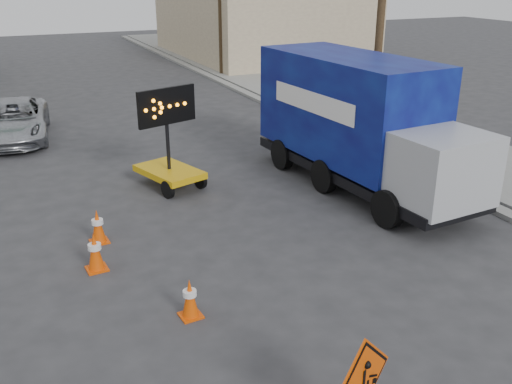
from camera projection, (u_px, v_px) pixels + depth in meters
curb_right at (284, 111)px, 23.44m from camera, size 0.40×60.00×0.12m
sidewalk_right at (332, 105)px, 24.32m from camera, size 4.00×60.00×0.15m
building_right_far at (259, 21)px, 37.55m from camera, size 10.00×14.00×4.60m
arrow_board at (169, 165)px, 15.27m from camera, size 1.66×2.15×2.70m
pickup_truck at (13, 120)px, 19.51m from camera, size 2.76×5.04×1.34m
box_truck at (359, 130)px, 15.00m from camera, size 2.69×7.35×3.43m
cone_a at (190, 298)px, 9.59m from camera, size 0.39×0.39×0.72m
cone_b at (95, 252)px, 11.09m from camera, size 0.43×0.43×0.79m
cone_c at (98, 226)px, 12.21m from camera, size 0.41×0.41×0.76m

